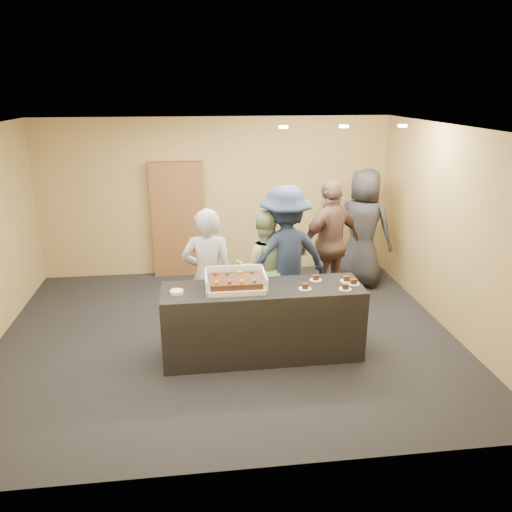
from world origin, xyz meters
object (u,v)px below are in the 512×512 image
at_px(storage_cabinet, 178,220).
at_px(person_dark_suit, 363,228).
at_px(serving_counter, 263,322).
at_px(person_server_grey, 208,277).
at_px(sheet_cake, 236,281).
at_px(plate_stack, 177,292).
at_px(person_brown_extra, 330,244).
at_px(cake_box, 236,284).
at_px(person_sage_man, 263,268).
at_px(person_navy_man, 285,257).

distance_m(storage_cabinet, person_dark_suit, 3.12).
height_order(serving_counter, person_server_grey, person_server_grey).
relative_size(sheet_cake, person_dark_suit, 0.31).
height_order(sheet_cake, person_dark_suit, person_dark_suit).
height_order(plate_stack, person_brown_extra, person_brown_extra).
xyz_separation_m(sheet_cake, person_server_grey, (-0.31, 0.45, -0.11)).
bearing_deg(person_server_grey, cake_box, 130.77).
xyz_separation_m(serving_counter, person_server_grey, (-0.63, 0.45, 0.44)).
bearing_deg(person_sage_man, person_navy_man, 176.57).
bearing_deg(storage_cabinet, person_dark_suit, -15.81).
xyz_separation_m(serving_counter, person_sage_man, (0.13, 0.89, 0.36)).
distance_m(cake_box, person_sage_man, 0.99).
bearing_deg(serving_counter, plate_stack, -177.38).
bearing_deg(person_navy_man, person_brown_extra, -159.55).
distance_m(cake_box, person_brown_extra, 2.07).
height_order(storage_cabinet, person_brown_extra, storage_cabinet).
bearing_deg(person_dark_suit, storage_cabinet, 20.74).
bearing_deg(sheet_cake, person_dark_suit, 43.19).
distance_m(cake_box, sheet_cake, 0.06).
relative_size(person_server_grey, person_brown_extra, 0.93).
bearing_deg(storage_cabinet, person_sage_man, -60.41).
relative_size(person_sage_man, person_dark_suit, 0.84).
distance_m(plate_stack, person_sage_man, 1.49).
bearing_deg(person_dark_suit, person_brown_extra, 80.53).
distance_m(storage_cabinet, person_navy_man, 2.57).
xyz_separation_m(person_navy_man, person_dark_suit, (1.52, 1.26, -0.00)).
distance_m(storage_cabinet, sheet_cake, 3.07).
bearing_deg(sheet_cake, person_server_grey, 124.60).
bearing_deg(cake_box, person_sage_man, 62.30).
bearing_deg(serving_counter, person_brown_extra, 49.16).
height_order(sheet_cake, person_server_grey, person_server_grey).
height_order(cake_box, person_brown_extra, person_brown_extra).
distance_m(serving_counter, plate_stack, 1.12).
distance_m(person_sage_man, person_dark_suit, 2.20).
bearing_deg(cake_box, person_server_grey, 126.26).
bearing_deg(storage_cabinet, person_navy_man, -55.04).
height_order(person_navy_man, person_brown_extra, person_navy_man).
relative_size(serving_counter, person_brown_extra, 1.25).
xyz_separation_m(person_sage_man, person_navy_man, (0.29, -0.02, 0.16)).
height_order(person_sage_man, person_dark_suit, person_dark_suit).
relative_size(sheet_cake, plate_stack, 3.99).
distance_m(person_navy_man, person_brown_extra, 0.96).
bearing_deg(person_sage_man, plate_stack, 40.31).
bearing_deg(person_server_grey, person_brown_extra, -147.77).
distance_m(cake_box, person_dark_suit, 3.09).
bearing_deg(person_dark_suit, person_server_grey, 69.62).
height_order(cake_box, plate_stack, cake_box).
relative_size(storage_cabinet, person_dark_suit, 1.02).
bearing_deg(storage_cabinet, person_brown_extra, -34.60).
bearing_deg(serving_counter, person_sage_man, 81.21).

